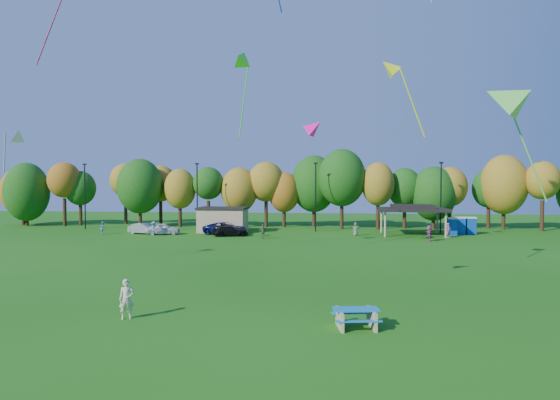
# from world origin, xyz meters

# --- Properties ---
(ground) EXTENTS (160.00, 160.00, 0.00)m
(ground) POSITION_xyz_m (0.00, 0.00, 0.00)
(ground) COLOR #19600F
(ground) RESTS_ON ground
(tree_line) EXTENTS (93.57, 10.55, 11.15)m
(tree_line) POSITION_xyz_m (-1.03, 45.51, 5.91)
(tree_line) COLOR black
(tree_line) RESTS_ON ground
(lamp_posts) EXTENTS (64.50, 0.25, 9.09)m
(lamp_posts) POSITION_xyz_m (2.00, 40.00, 4.90)
(lamp_posts) COLOR black
(lamp_posts) RESTS_ON ground
(utility_building) EXTENTS (6.30, 4.30, 3.25)m
(utility_building) POSITION_xyz_m (-10.00, 38.00, 1.64)
(utility_building) COLOR tan
(utility_building) RESTS_ON ground
(pavilion) EXTENTS (8.20, 6.20, 3.77)m
(pavilion) POSITION_xyz_m (14.00, 37.00, 3.23)
(pavilion) COLOR tan
(pavilion) RESTS_ON ground
(porta_potties) EXTENTS (3.75, 2.52, 2.18)m
(porta_potties) POSITION_xyz_m (20.10, 38.20, 1.10)
(porta_potties) COLOR #0C45A5
(porta_potties) RESTS_ON ground
(picnic_table) EXTENTS (2.24, 1.96, 0.87)m
(picnic_table) POSITION_xyz_m (5.65, -3.44, 0.50)
(picnic_table) COLOR tan
(picnic_table) RESTS_ON ground
(kite_flyer) EXTENTS (0.82, 0.70, 1.89)m
(kite_flyer) POSITION_xyz_m (-5.08, -3.22, 0.95)
(kite_flyer) COLOR beige
(kite_flyer) RESTS_ON ground
(car_a) EXTENTS (4.51, 2.43, 1.46)m
(car_a) POSITION_xyz_m (-16.74, 34.20, 0.73)
(car_a) COLOR white
(car_a) RESTS_ON ground
(car_b) EXTENTS (4.36, 2.51, 1.36)m
(car_b) POSITION_xyz_m (-19.28, 34.45, 0.68)
(car_b) COLOR #939398
(car_b) RESTS_ON ground
(car_c) EXTENTS (5.88, 3.57, 1.52)m
(car_c) POSITION_xyz_m (-8.99, 35.01, 0.76)
(car_c) COLOR #0D1550
(car_c) RESTS_ON ground
(car_d) EXTENTS (4.65, 2.96, 1.25)m
(car_d) POSITION_xyz_m (-8.01, 33.21, 0.63)
(car_d) COLOR black
(car_d) RESTS_ON ground
(far_person_0) EXTENTS (1.05, 0.70, 1.66)m
(far_person_0) POSITION_xyz_m (-3.63, 30.76, 0.83)
(far_person_0) COLOR #607547
(far_person_0) RESTS_ON ground
(far_person_1) EXTENTS (0.90, 0.70, 1.62)m
(far_person_1) POSITION_xyz_m (7.06, 35.36, 0.81)
(far_person_1) COLOR #637E56
(far_person_1) RESTS_ON ground
(far_person_2) EXTENTS (0.75, 0.73, 1.73)m
(far_person_2) POSITION_xyz_m (17.78, 34.42, 0.87)
(far_person_2) COLOR #C45CA2
(far_person_2) RESTS_ON ground
(far_person_3) EXTENTS (0.90, 0.97, 1.61)m
(far_person_3) POSITION_xyz_m (-24.14, 33.28, 0.80)
(far_person_3) COLOR #539EB6
(far_person_3) RESTS_ON ground
(far_person_4) EXTENTS (0.54, 1.65, 1.77)m
(far_person_4) POSITION_xyz_m (14.92, 30.63, 0.88)
(far_person_4) COLOR #9E417D
(far_person_4) RESTS_ON ground
(far_person_5) EXTENTS (1.09, 1.32, 1.77)m
(far_person_5) POSITION_xyz_m (-17.25, 32.45, 0.88)
(far_person_5) COLOR #5277B4
(far_person_5) RESTS_ON ground
(kite_2) EXTENTS (5.02, 3.74, 8.13)m
(kite_2) POSITION_xyz_m (15.08, 7.18, 11.65)
(kite_2) COLOR #55B941
(kite_5) EXTENTS (3.28, 1.34, 5.47)m
(kite_5) POSITION_xyz_m (8.20, 8.15, 13.98)
(kite_5) COLOR #CEE217
(kite_12) EXTENTS (1.86, 4.47, 7.50)m
(kite_12) POSITION_xyz_m (-2.87, 14.61, 16.51)
(kite_12) COLOR #30CD1B
(kite_13) EXTENTS (1.93, 2.02, 3.52)m
(kite_13) POSITION_xyz_m (-18.60, 8.77, 9.94)
(kite_13) COLOR #B3B3B3
(kite_14) EXTENTS (1.54, 1.29, 1.36)m
(kite_14) POSITION_xyz_m (3.53, 2.32, 9.54)
(kite_14) COLOR #F90D98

